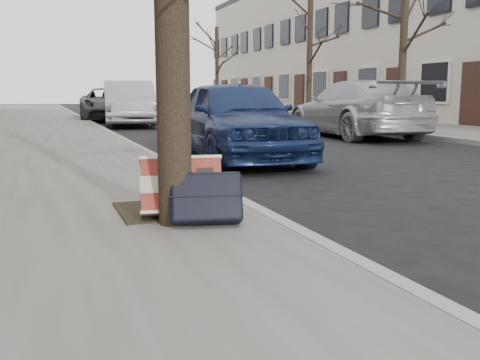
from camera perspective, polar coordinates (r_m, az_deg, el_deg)
name	(u,v)px	position (r m, az deg, el deg)	size (l,w,h in m)	color
ground	(453,236)	(4.55, 21.77, -5.60)	(120.00, 120.00, 0.00)	black
near_sidewalk	(16,128)	(18.27, -22.80, 5.18)	(5.00, 70.00, 0.12)	gray
far_sidewalk	(335,121)	(21.22, 10.14, 6.21)	(4.00, 70.00, 0.12)	slate
house_far	(434,35)	(25.24, 20.01, 14.31)	(6.70, 40.00, 7.20)	#B5AFA2
dirt_patch	(169,209)	(4.65, -7.60, -3.10)	(0.85, 0.85, 0.01)	black
suitcase_red	(181,187)	(4.33, -6.27, -0.75)	(0.64, 0.18, 0.46)	maroon
suitcase_navy	(206,198)	(4.06, -3.65, -1.88)	(0.54, 0.17, 0.39)	black
car_near_front	(236,119)	(8.99, -0.41, 6.49)	(1.62, 4.04, 1.37)	#14234C
car_near_mid	(129,103)	(19.06, -11.74, 8.00)	(1.65, 4.72, 1.56)	#A4A6AB
car_near_back	(108,104)	(23.00, -13.91, 7.84)	(2.24, 4.86, 1.35)	#37383C
car_far_front	(355,109)	(14.21, 12.19, 7.42)	(2.02, 4.98, 1.44)	#A5A8AC
car_far_back	(223,102)	(24.74, -1.84, 8.35)	(1.77, 4.39, 1.50)	maroon
tree_far_a	(403,51)	(16.94, 16.99, 13.00)	(0.23, 0.23, 4.46)	black
tree_far_b	(310,58)	(21.91, 7.43, 12.77)	(0.22, 0.22, 4.78)	black
tree_far_c	(217,69)	(32.82, -2.48, 11.74)	(0.22, 0.22, 4.92)	black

